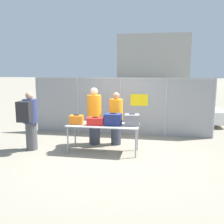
{
  "coord_description": "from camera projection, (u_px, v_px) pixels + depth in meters",
  "views": [
    {
      "loc": [
        1.2,
        -6.74,
        2.32
      ],
      "look_at": [
        -0.06,
        0.51,
        1.05
      ],
      "focal_mm": 40.0,
      "sensor_mm": 36.0,
      "label": 1
    }
  ],
  "objects": [
    {
      "name": "ground_plane",
      "position": [
        111.0,
        151.0,
        7.14
      ],
      "size": [
        120.0,
        120.0,
        0.0
      ],
      "primitive_type": "plane",
      "color": "gray"
    },
    {
      "name": "security_worker_far",
      "position": [
        94.0,
        115.0,
        7.69
      ],
      "size": [
        0.44,
        0.44,
        1.76
      ],
      "rotation": [
        0.0,
        0.0,
        2.81
      ],
      "color": "#383D4C",
      "rests_on": "ground_plane"
    },
    {
      "name": "fence_section",
      "position": [
        121.0,
        105.0,
        8.81
      ],
      "size": [
        6.37,
        0.07,
        2.03
      ],
      "color": "#9EA0A5",
      "rests_on": "ground_plane"
    },
    {
      "name": "distant_hangar",
      "position": [
        153.0,
        61.0,
        40.29
      ],
      "size": [
        10.18,
        11.4,
        7.19
      ],
      "color": "#999993",
      "rests_on": "ground_plane"
    },
    {
      "name": "traveler_hooded",
      "position": [
        29.0,
        119.0,
        7.08
      ],
      "size": [
        0.42,
        0.65,
        1.69
      ],
      "rotation": [
        0.0,
        0.0,
        0.4
      ],
      "color": "#4C4C51",
      "rests_on": "ground_plane"
    },
    {
      "name": "security_worker_near",
      "position": [
        116.0,
        118.0,
        7.66
      ],
      "size": [
        0.4,
        0.4,
        1.63
      ],
      "rotation": [
        0.0,
        0.0,
        2.8
      ],
      "color": "#383D4C",
      "rests_on": "ground_plane"
    },
    {
      "name": "inspection_table",
      "position": [
        103.0,
        127.0,
        6.96
      ],
      "size": [
        1.99,
        0.76,
        0.79
      ],
      "color": "#B2B2AD",
      "rests_on": "ground_plane"
    },
    {
      "name": "suitcase_orange",
      "position": [
        76.0,
        120.0,
        7.0
      ],
      "size": [
        0.39,
        0.28,
        0.27
      ],
      "color": "orange",
      "rests_on": "inspection_table"
    },
    {
      "name": "utility_trailer",
      "position": [
        179.0,
        115.0,
        10.6
      ],
      "size": [
        4.5,
        2.06,
        0.65
      ],
      "color": "white",
      "rests_on": "ground_plane"
    },
    {
      "name": "suitcase_red",
      "position": [
        95.0,
        121.0,
        6.88
      ],
      "size": [
        0.48,
        0.3,
        0.23
      ],
      "color": "red",
      "rests_on": "inspection_table"
    },
    {
      "name": "suitcase_navy",
      "position": [
        113.0,
        119.0,
        6.86
      ],
      "size": [
        0.47,
        0.32,
        0.34
      ],
      "color": "navy",
      "rests_on": "inspection_table"
    },
    {
      "name": "suitcase_grey",
      "position": [
        132.0,
        120.0,
        6.83
      ],
      "size": [
        0.43,
        0.4,
        0.33
      ],
      "color": "slate",
      "rests_on": "inspection_table"
    }
  ]
}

